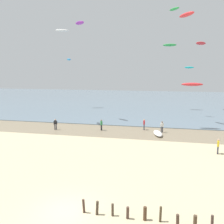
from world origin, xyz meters
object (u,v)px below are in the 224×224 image
Objects in this scene: person_by_waterline at (144,124)px; kite_aloft_4 at (62,30)px; person_mid_beach at (101,125)px; kite_aloft_9 at (187,15)px; kite_aloft_5 at (189,67)px; person_right_flank at (218,146)px; kite_aloft_1 at (80,23)px; grounded_kite at (158,133)px; kite_aloft_10 at (201,43)px; person_nearest_camera at (162,127)px; kite_aloft_2 at (174,9)px; kite_aloft_8 at (170,45)px; kite_aloft_3 at (69,59)px; person_left_flank at (55,124)px; kite_aloft_7 at (192,84)px.

kite_aloft_4 is (-21.14, 18.82, 17.56)m from person_by_waterline.
person_mid_beach is 19.28m from kite_aloft_9.
kite_aloft_5 is at bearing 46.06° from person_mid_beach.
person_by_waterline is at bearing -100.44° from kite_aloft_5.
person_right_flank is 0.64× the size of kite_aloft_1.
person_mid_beach is 17.14m from person_right_flank.
kite_aloft_9 is (11.71, -1.83, 15.21)m from person_mid_beach.
grounded_kite is (8.61, -1.19, -0.62)m from person_mid_beach.
kite_aloft_10 is (17.22, 24.90, 14.35)m from person_mid_beach.
person_right_flank is 0.57× the size of kite_aloft_9.
person_nearest_camera is at bearing -58.84° from kite_aloft_4.
person_nearest_camera is 0.64× the size of kite_aloft_1.
kite_aloft_5 is (5.32, 15.65, 9.42)m from grounded_kite.
kite_aloft_5 is (3.46, 6.59, -9.38)m from kite_aloft_2.
person_nearest_camera and person_mid_beach have the same top height.
kite_aloft_8 is 7.38m from kite_aloft_10.
person_mid_beach is at bearing -165.15° from person_by_waterline.
grounded_kite is at bearing -169.55° from kite_aloft_1.
kite_aloft_8 is at bearing 87.21° from person_nearest_camera.
person_mid_beach is 12.53m from kite_aloft_3.
kite_aloft_3 reaches higher than person_left_flank.
kite_aloft_2 reaches higher than person_mid_beach.
person_by_waterline is 1.00× the size of person_right_flank.
person_mid_beach is 1.00× the size of person_by_waterline.
person_mid_beach is 0.55× the size of kite_aloft_4.
grounded_kite is 19.13m from kite_aloft_3.
kite_aloft_3 is 0.65× the size of kite_aloft_8.
kite_aloft_10 is (6.99, 2.32, 0.46)m from kite_aloft_8.
kite_aloft_1 is 22.16m from kite_aloft_7.
kite_aloft_1 is 1.47× the size of kite_aloft_5.
kite_aloft_9 reaches higher than kite_aloft_10.
person_nearest_camera is 17.10m from kite_aloft_5.
grounded_kite is 36.70m from kite_aloft_4.
kite_aloft_1 is (-21.08, 15.11, 16.54)m from person_right_flank.
kite_aloft_10 is at bearing 148.18° from grounded_kite.
kite_aloft_2 is at bearing -137.06° from kite_aloft_1.
grounded_kite is at bearing -0.55° from person_left_flank.
kite_aloft_2 is at bearing 107.38° from person_right_flank.
kite_aloft_8 is (-3.71, 8.12, 5.08)m from kite_aloft_5.
kite_aloft_1 reaches higher than kite_aloft_9.
kite_aloft_1 reaches higher than person_left_flank.
kite_aloft_10 reaches higher than person_mid_beach.
kite_aloft_2 is (10.47, 7.87, 18.19)m from person_mid_beach.
grounded_kite is 1.66× the size of kite_aloft_5.
person_right_flank is at bearing -141.59° from kite_aloft_10.
person_mid_beach is at bearing -73.35° from kite_aloft_4.
kite_aloft_4 reaches higher than kite_aloft_9.
person_right_flank is 44.79m from kite_aloft_4.
person_by_waterline is at bearing -163.80° from kite_aloft_1.
grounded_kite is 1.00× the size of kite_aloft_9.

